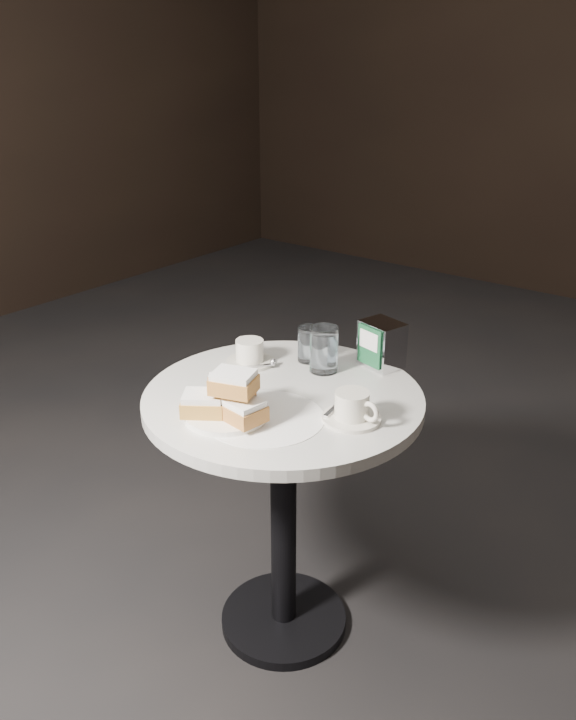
{
  "coord_description": "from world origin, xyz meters",
  "views": [
    {
      "loc": [
        0.97,
        -1.23,
        1.53
      ],
      "look_at": [
        0.0,
        0.02,
        0.83
      ],
      "focal_mm": 35.0,
      "sensor_mm": 36.0,
      "label": 1
    }
  ],
  "objects_px": {
    "coffee_cup_right": "(352,408)",
    "napkin_dispenser": "(381,344)",
    "cafe_table": "(283,462)",
    "beignet_plate": "(227,401)",
    "coffee_cup_left": "(250,353)",
    "water_glass_left": "(309,344)",
    "water_glass_right": "(324,350)"
  },
  "relations": [
    {
      "from": "beignet_plate",
      "to": "coffee_cup_left",
      "type": "xyz_separation_m",
      "value": [
        -0.17,
        0.27,
        -0.02
      ]
    },
    {
      "from": "coffee_cup_left",
      "to": "cafe_table",
      "type": "bearing_deg",
      "value": -2.75
    },
    {
      "from": "water_glass_left",
      "to": "coffee_cup_right",
      "type": "bearing_deg",
      "value": -37.31
    },
    {
      "from": "coffee_cup_right",
      "to": "napkin_dispenser",
      "type": "relative_size",
      "value": 1.21
    },
    {
      "from": "coffee_cup_left",
      "to": "napkin_dispenser",
      "type": "height_order",
      "value": "napkin_dispenser"
    },
    {
      "from": "cafe_table",
      "to": "napkin_dispenser",
      "type": "height_order",
      "value": "napkin_dispenser"
    },
    {
      "from": "beignet_plate",
      "to": "napkin_dispenser",
      "type": "xyz_separation_m",
      "value": [
        0.12,
        0.48,
        0.02
      ]
    },
    {
      "from": "cafe_table",
      "to": "coffee_cup_right",
      "type": "height_order",
      "value": "coffee_cup_right"
    },
    {
      "from": "beignet_plate",
      "to": "water_glass_left",
      "type": "relative_size",
      "value": 2.47
    },
    {
      "from": "beignet_plate",
      "to": "coffee_cup_left",
      "type": "relative_size",
      "value": 1.42
    },
    {
      "from": "cafe_table",
      "to": "water_glass_left",
      "type": "height_order",
      "value": "water_glass_left"
    },
    {
      "from": "cafe_table",
      "to": "coffee_cup_left",
      "type": "height_order",
      "value": "coffee_cup_left"
    },
    {
      "from": "water_glass_left",
      "to": "napkin_dispenser",
      "type": "xyz_separation_m",
      "value": [
        0.17,
        0.09,
        0.02
      ]
    },
    {
      "from": "coffee_cup_right",
      "to": "water_glass_right",
      "type": "bearing_deg",
      "value": 145.09
    },
    {
      "from": "beignet_plate",
      "to": "cafe_table",
      "type": "bearing_deg",
      "value": 83.1
    },
    {
      "from": "beignet_plate",
      "to": "water_glass_left",
      "type": "height_order",
      "value": "beignet_plate"
    },
    {
      "from": "coffee_cup_left",
      "to": "napkin_dispenser",
      "type": "distance_m",
      "value": 0.36
    },
    {
      "from": "coffee_cup_right",
      "to": "water_glass_right",
      "type": "distance_m",
      "value": 0.28
    },
    {
      "from": "cafe_table",
      "to": "water_glass_right",
      "type": "xyz_separation_m",
      "value": [
        -0.0,
        0.18,
        0.26
      ]
    },
    {
      "from": "coffee_cup_right",
      "to": "napkin_dispenser",
      "type": "xyz_separation_m",
      "value": [
        -0.11,
        0.31,
        0.03
      ]
    },
    {
      "from": "coffee_cup_right",
      "to": "beignet_plate",
      "type": "bearing_deg",
      "value": -137.36
    },
    {
      "from": "water_glass_right",
      "to": "cafe_table",
      "type": "bearing_deg",
      "value": -89.82
    },
    {
      "from": "coffee_cup_left",
      "to": "coffee_cup_right",
      "type": "distance_m",
      "value": 0.41
    },
    {
      "from": "coffee_cup_right",
      "to": "water_glass_left",
      "type": "height_order",
      "value": "water_glass_left"
    },
    {
      "from": "cafe_table",
      "to": "beignet_plate",
      "type": "height_order",
      "value": "beignet_plate"
    },
    {
      "from": "cafe_table",
      "to": "water_glass_left",
      "type": "xyz_separation_m",
      "value": [
        -0.07,
        0.21,
        0.25
      ]
    },
    {
      "from": "cafe_table",
      "to": "water_glass_right",
      "type": "bearing_deg",
      "value": 90.18
    },
    {
      "from": "coffee_cup_left",
      "to": "water_glass_left",
      "type": "distance_m",
      "value": 0.16
    },
    {
      "from": "cafe_table",
      "to": "beignet_plate",
      "type": "distance_m",
      "value": 0.3
    },
    {
      "from": "coffee_cup_right",
      "to": "napkin_dispenser",
      "type": "height_order",
      "value": "napkin_dispenser"
    },
    {
      "from": "beignet_plate",
      "to": "napkin_dispenser",
      "type": "distance_m",
      "value": 0.49
    },
    {
      "from": "water_glass_left",
      "to": "coffee_cup_left",
      "type": "bearing_deg",
      "value": -135.81
    }
  ]
}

